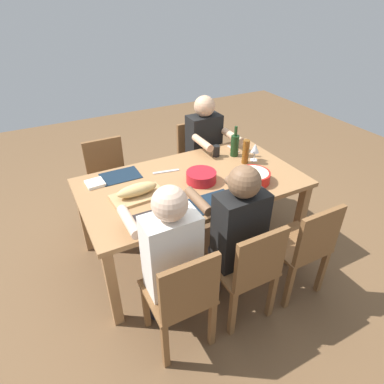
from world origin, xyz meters
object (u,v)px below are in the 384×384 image
at_px(wine_bottle, 235,145).
at_px(napkin_stack, 95,183).
at_px(diner_far_right, 169,252).
at_px(beer_bottle, 246,152).
at_px(chair_near_left, 197,156).
at_px(wine_glass, 255,149).
at_px(bread_loaf, 137,190).
at_px(serving_bowl_salad, 201,176).
at_px(chair_near_right, 109,177).
at_px(serving_bowl_pasta, 253,176).
at_px(cutting_board, 138,196).
at_px(cup_near_left, 216,151).
at_px(diner_far_center, 236,229).
at_px(chair_far_left, 304,245).
at_px(chair_far_right, 183,296).
at_px(diner_near_left, 206,145).
at_px(dining_table, 192,189).
at_px(chair_far_center, 249,268).

xyz_separation_m(wine_bottle, napkin_stack, (1.29, -0.08, -0.10)).
relative_size(diner_far_right, beer_bottle, 5.45).
xyz_separation_m(chair_near_left, wine_glass, (-0.18, 0.77, 0.37)).
bearing_deg(bread_loaf, serving_bowl_salad, 177.52).
xyz_separation_m(diner_far_right, wine_bottle, (-1.07, -0.88, 0.15)).
bearing_deg(chair_near_right, diner_far_right, 90.00).
xyz_separation_m(serving_bowl_pasta, cutting_board, (0.92, -0.22, -0.04)).
distance_m(chair_near_right, bread_loaf, 0.91).
relative_size(wine_glass, napkin_stack, 1.19).
distance_m(diner_far_right, cup_near_left, 1.32).
xyz_separation_m(diner_far_center, beer_bottle, (-0.57, -0.71, 0.15)).
bearing_deg(chair_far_left, serving_bowl_pasta, -84.19).
height_order(diner_far_right, chair_near_left, diner_far_right).
bearing_deg(serving_bowl_salad, diner_far_right, 46.93).
height_order(beer_bottle, napkin_stack, beer_bottle).
distance_m(chair_far_right, serving_bowl_salad, 1.01).
relative_size(diner_near_left, cutting_board, 3.00).
height_order(serving_bowl_salad, beer_bottle, beer_bottle).
xyz_separation_m(chair_far_right, diner_far_right, (0.00, -0.18, 0.21)).
bearing_deg(beer_bottle, bread_loaf, 4.49).
bearing_deg(chair_near_left, dining_table, 58.91).
bearing_deg(diner_far_right, cutting_board, -92.01).
relative_size(chair_near_left, serving_bowl_pasta, 3.12).
xyz_separation_m(dining_table, chair_near_right, (0.50, -0.83, -0.18)).
bearing_deg(beer_bottle, chair_far_right, 39.70).
bearing_deg(beer_bottle, serving_bowl_salad, 11.72).
distance_m(dining_table, wine_bottle, 0.64).
xyz_separation_m(chair_near_left, serving_bowl_pasta, (0.06, 1.07, 0.31)).
bearing_deg(serving_bowl_pasta, cup_near_left, -87.23).
xyz_separation_m(chair_far_center, cup_near_left, (-0.41, -1.13, 0.31)).
bearing_deg(chair_far_right, wine_glass, -142.81).
xyz_separation_m(chair_far_right, diner_far_center, (-0.50, -0.18, 0.21)).
height_order(diner_far_center, serving_bowl_salad, diner_far_center).
distance_m(cutting_board, wine_glass, 1.16).
height_order(serving_bowl_pasta, beer_bottle, beer_bottle).
height_order(diner_far_center, napkin_stack, diner_far_center).
bearing_deg(chair_near_left, serving_bowl_pasta, 86.79).
height_order(chair_far_right, serving_bowl_pasta, chair_far_right).
bearing_deg(cup_near_left, beer_bottle, 123.65).
height_order(chair_far_left, bread_loaf, same).
height_order(serving_bowl_salad, cutting_board, serving_bowl_salad).
xyz_separation_m(chair_far_left, wine_bottle, (-0.07, -1.06, 0.37)).
bearing_deg(napkin_stack, bread_loaf, 126.27).
distance_m(diner_far_right, chair_near_right, 1.49).
bearing_deg(chair_near_right, serving_bowl_pasta, 131.33).
relative_size(chair_far_left, serving_bowl_pasta, 3.12).
distance_m(diner_near_left, cutting_board, 1.19).
height_order(diner_far_center, chair_far_left, diner_far_center).
height_order(chair_far_right, bread_loaf, same).
distance_m(chair_far_center, diner_near_left, 1.57).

